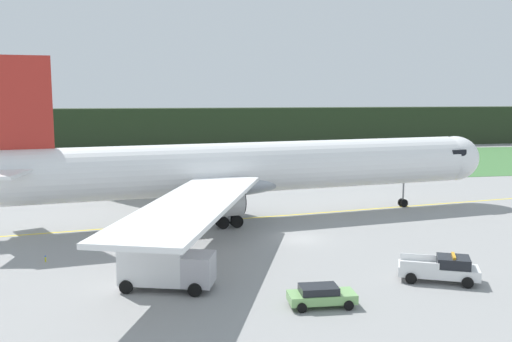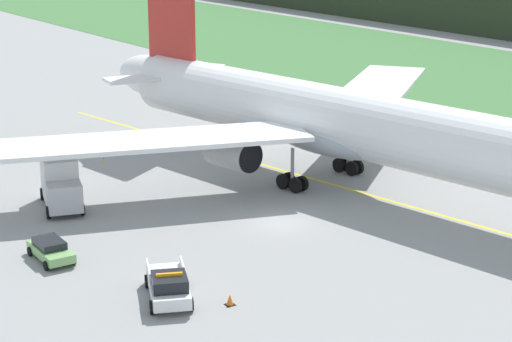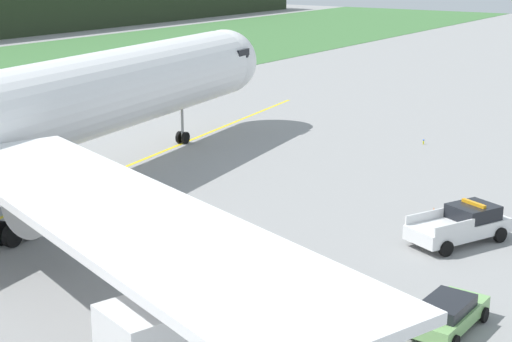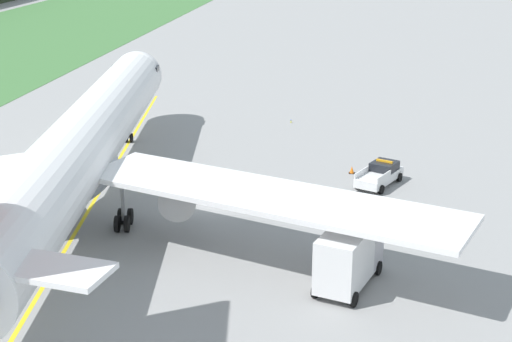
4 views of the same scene
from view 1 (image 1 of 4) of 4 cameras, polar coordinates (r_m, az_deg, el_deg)
The scene contains 10 objects.
ground at distance 51.05m, azimuth 4.31°, elevation -6.79°, with size 320.00×320.00×0.00m, color gray.
grass_verge at distance 102.39m, azimuth -3.21°, elevation 0.62°, with size 320.00×43.31×0.04m, color #3F713B.
distant_tree_line at distance 134.99m, azimuth -5.00°, elevation 4.34°, with size 288.00×6.73×9.35m, color #26321F.
taxiway_centerline_main at distance 59.15m, azimuth -0.45°, elevation -4.73°, with size 76.75×0.30×0.01m, color yellow.
airliner at distance 57.96m, azimuth -1.32°, elevation 0.23°, with size 57.50×52.19×16.19m.
ops_pickup_truck at distance 41.61m, azimuth 18.14°, elevation -9.29°, with size 5.73×4.12×1.94m.
catering_truck at distance 38.33m, azimuth -9.32°, elevation -8.87°, with size 6.56×4.19×3.91m.
staff_car at distance 35.51m, azimuth 6.54°, elevation -12.28°, with size 4.15×2.07×1.30m.
apron_cone at distance 45.02m, azimuth 19.50°, elevation -8.83°, with size 0.51×0.51×0.65m.
taxiway_edge_light_west at distance 46.96m, azimuth -20.39°, elevation -8.24°, with size 0.12×0.12×0.50m.
Camera 1 is at (-12.60, -47.76, 12.89)m, focal length 39.82 mm.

